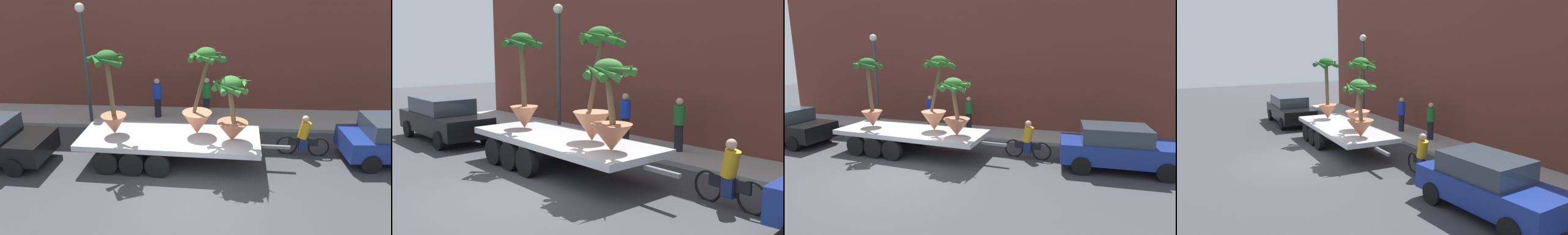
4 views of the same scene
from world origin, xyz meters
TOP-DOWN VIEW (x-y plane):
  - ground_plane at (0.00, 0.00)m, footprint 60.00×60.00m
  - sidewalk at (0.00, 6.10)m, footprint 24.00×2.20m
  - building_facade at (0.00, 7.80)m, footprint 24.00×1.20m
  - flatbed_trailer at (-1.17, 2.36)m, footprint 7.10×2.53m
  - potted_palm_rear at (-2.83, 2.43)m, footprint 1.29×1.31m
  - potted_palm_middle at (0.11, 2.58)m, footprint 1.44×1.31m
  - potted_palm_front at (1.14, 2.10)m, footprint 1.40×1.38m
  - cyclist at (3.75, 3.10)m, footprint 1.84×0.37m
  - pedestrian_near_gate at (0.21, 6.22)m, footprint 0.36×0.36m
  - pedestrian_far_left at (-1.88, 6.02)m, footprint 0.36×0.36m
  - street_lamp at (-4.58, 5.30)m, footprint 0.36×0.36m

SIDE VIEW (x-z plane):
  - ground_plane at x=0.00m, z-range 0.00..0.00m
  - sidewalk at x=0.00m, z-range 0.00..0.15m
  - cyclist at x=3.75m, z-range -0.10..1.44m
  - flatbed_trailer at x=-1.17m, z-range 0.27..1.25m
  - pedestrian_near_gate at x=0.21m, z-range 0.19..1.90m
  - pedestrian_far_left at x=-1.88m, z-range 0.19..1.90m
  - potted_palm_front at x=1.14m, z-range 0.87..3.06m
  - potted_palm_middle at x=0.11m, z-range 0.68..3.65m
  - potted_palm_rear at x=-2.83m, z-range 0.86..3.74m
  - street_lamp at x=-4.58m, z-range 0.82..5.65m
  - building_facade at x=0.00m, z-range 0.00..8.09m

